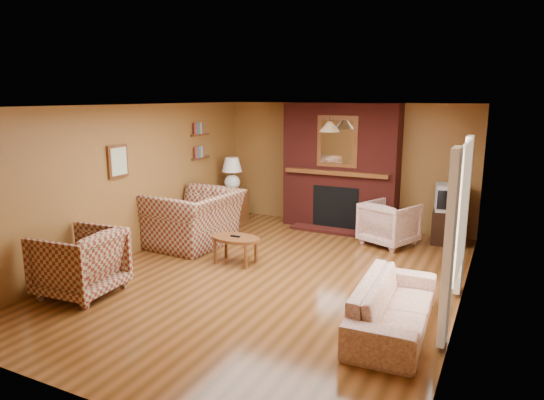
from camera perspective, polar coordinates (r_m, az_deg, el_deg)
The scene contains 20 objects.
floor at distance 6.99m, azimuth -0.07°, elevation -9.03°, with size 6.50×6.50×0.00m, color #4B2A10.
ceiling at distance 6.52m, azimuth -0.07°, elevation 11.04°, with size 6.50×6.50×0.00m, color silver.
wall_back at distance 9.64m, azimuth 8.56°, elevation 4.10°, with size 6.50×6.50×0.00m, color brown.
wall_front at distance 4.11m, azimuth -20.81°, elevation -7.50°, with size 6.50×6.50×0.00m, color brown.
wall_left at distance 8.06m, azimuth -16.22°, elevation 2.19°, with size 6.50×6.50×0.00m, color brown.
wall_right at distance 6.01m, azimuth 21.84°, elevation -1.49°, with size 6.50×6.50×0.00m, color brown.
fireplace at distance 9.39m, azimuth 8.06°, elevation 3.79°, with size 2.20×0.82×2.40m.
window_right at distance 5.83m, azimuth 21.16°, elevation -2.56°, with size 0.10×1.85×2.00m.
bookshelf at distance 9.44m, azimuth -8.32°, elevation 6.79°, with size 0.09×0.55×0.71m.
botanical_print at distance 7.77m, azimuth -17.67°, elevation 4.36°, with size 0.05×0.40×0.50m.
pendant_light at distance 8.66m, azimuth 6.77°, elevation 8.58°, with size 0.36×0.36×0.48m.
plaid_loveseat at distance 8.40m, azimuth -9.08°, elevation -2.19°, with size 1.44×1.26×0.94m, color maroon.
plaid_armchair at distance 6.75m, azimuth -21.70°, elevation -6.83°, with size 0.92×0.94×0.86m, color maroon.
floral_sofa at distance 5.60m, azimuth 14.11°, elevation -11.95°, with size 1.87×0.73×0.54m, color beige.
floral_armchair at distance 8.60m, azimuth 13.64°, elevation -2.69°, with size 0.80×0.83×0.75m, color beige.
coffee_table at distance 7.45m, azimuth -4.33°, elevation -4.76°, with size 0.80×0.50×0.44m.
side_table at distance 9.93m, azimuth -4.66°, elevation -0.69°, with size 0.49×0.49×0.65m, color brown.
table_lamp at distance 9.80m, azimuth -4.73°, elevation 3.29°, with size 0.40×0.40×0.67m.
tv_stand at distance 8.97m, azimuth 20.05°, elevation -3.01°, with size 0.54×0.49×0.59m, color black.
crt_tv at distance 8.85m, azimuth 20.29°, elevation 0.27°, with size 0.57×0.57×0.46m.
Camera 1 is at (2.89, -5.84, 2.52)m, focal length 32.00 mm.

